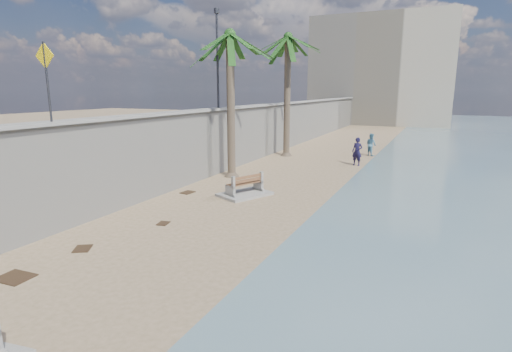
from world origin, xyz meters
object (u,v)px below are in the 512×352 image
(bench_far, at_px, (245,187))
(palm_mid, at_px, (230,37))
(person_b, at_px, (371,143))
(person_a, at_px, (357,149))
(palm_back, at_px, (288,39))

(bench_far, xyz_separation_m, palm_mid, (-2.40, 3.23, 6.80))
(person_b, bearing_deg, person_a, 129.22)
(person_b, bearing_deg, palm_back, 66.67)
(palm_back, bearing_deg, bench_far, -78.71)
(bench_far, relative_size, person_b, 1.48)
(palm_back, distance_m, person_b, 9.24)
(bench_far, distance_m, palm_mid, 7.90)
(palm_mid, bearing_deg, bench_far, -53.40)
(bench_far, bearing_deg, palm_mid, 126.60)
(palm_mid, xyz_separation_m, palm_back, (0.21, 7.74, 0.72))
(palm_mid, height_order, person_a, palm_mid)
(palm_mid, bearing_deg, person_b, 61.35)
(palm_back, bearing_deg, person_a, -17.36)
(bench_far, height_order, person_a, person_a)
(palm_mid, xyz_separation_m, person_b, (5.63, 10.30, -6.32))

